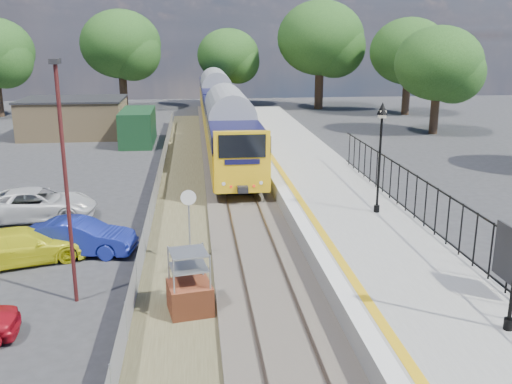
{
  "coord_description": "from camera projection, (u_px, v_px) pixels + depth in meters",
  "views": [
    {
      "loc": [
        -2.23,
        -16.17,
        8.06
      ],
      "look_at": [
        0.17,
        5.73,
        2.0
      ],
      "focal_mm": 40.0,
      "sensor_mm": 36.0,
      "label": 1
    }
  ],
  "objects": [
    {
      "name": "platform_edge",
      "position": [
        294.0,
        201.0,
        25.52
      ],
      "size": [
        0.9,
        70.0,
        0.01
      ],
      "color": "silver",
      "rests_on": "platform"
    },
    {
      "name": "tree_line",
      "position": [
        228.0,
        51.0,
        56.51
      ],
      "size": [
        56.8,
        43.8,
        11.88
      ],
      "color": "#332319",
      "rests_on": "ground"
    },
    {
      "name": "ground",
      "position": [
        270.0,
        302.0,
        17.87
      ],
      "size": [
        120.0,
        120.0,
        0.0
      ],
      "primitive_type": "plane",
      "color": "#2D2D30",
      "rests_on": "ground"
    },
    {
      "name": "palisade_fence",
      "position": [
        445.0,
        217.0,
        20.21
      ],
      "size": [
        0.12,
        26.0,
        2.0
      ],
      "color": "black",
      "rests_on": "platform"
    },
    {
      "name": "outbuilding",
      "position": [
        86.0,
        119.0,
        46.22
      ],
      "size": [
        10.8,
        10.1,
        3.12
      ],
      "color": "tan",
      "rests_on": "ground"
    },
    {
      "name": "car_yellow",
      "position": [
        23.0,
        246.0,
        20.78
      ],
      "size": [
        4.83,
        3.18,
        1.3
      ],
      "primitive_type": "imported",
      "rotation": [
        0.0,
        0.0,
        1.9
      ],
      "color": "yellow",
      "rests_on": "ground"
    },
    {
      "name": "wire_fence",
      "position": [
        156.0,
        189.0,
        28.77
      ],
      "size": [
        0.06,
        52.0,
        1.2
      ],
      "color": "#999EA3",
      "rests_on": "ground"
    },
    {
      "name": "track_bed",
      "position": [
        233.0,
        209.0,
        27.06
      ],
      "size": [
        5.9,
        80.0,
        0.29
      ],
      "color": "#473F38",
      "rests_on": "ground"
    },
    {
      "name": "speed_sign",
      "position": [
        189.0,
        214.0,
        20.45
      ],
      "size": [
        0.56,
        0.1,
        2.77
      ],
      "rotation": [
        0.0,
        0.0,
        0.0
      ],
      "color": "#999EA3",
      "rests_on": "ground"
    },
    {
      "name": "platform",
      "position": [
        339.0,
        209.0,
        25.86
      ],
      "size": [
        5.0,
        70.0,
        0.9
      ],
      "primitive_type": "cube",
      "color": "gray",
      "rests_on": "ground"
    },
    {
      "name": "train",
      "position": [
        221.0,
        108.0,
        46.58
      ],
      "size": [
        2.82,
        40.83,
        3.51
      ],
      "color": "yellow",
      "rests_on": "ground"
    },
    {
      "name": "car_blue",
      "position": [
        80.0,
        237.0,
        21.6
      ],
      "size": [
        4.34,
        2.11,
        1.37
      ],
      "primitive_type": "imported",
      "rotation": [
        0.0,
        0.0,
        1.41
      ],
      "color": "navy",
      "rests_on": "ground"
    },
    {
      "name": "car_white",
      "position": [
        37.0,
        204.0,
        25.67
      ],
      "size": [
        5.29,
        2.66,
        1.44
      ],
      "primitive_type": "imported",
      "rotation": [
        0.0,
        0.0,
        1.62
      ],
      "color": "silver",
      "rests_on": "ground"
    },
    {
      "name": "carpark_lamp",
      "position": [
        65.0,
        170.0,
        16.8
      ],
      "size": [
        0.25,
        0.5,
        7.44
      ],
      "color": "#481818",
      "rests_on": "ground"
    },
    {
      "name": "brick_plinth",
      "position": [
        189.0,
        283.0,
        16.89
      ],
      "size": [
        1.44,
        1.44,
        2.0
      ],
      "rotation": [
        0.0,
        0.0,
        0.18
      ],
      "color": "brown",
      "rests_on": "ground"
    },
    {
      "name": "victorian_lamp_north",
      "position": [
        381.0,
        132.0,
        23.04
      ],
      "size": [
        0.44,
        0.44,
        4.6
      ],
      "color": "black",
      "rests_on": "platform"
    }
  ]
}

